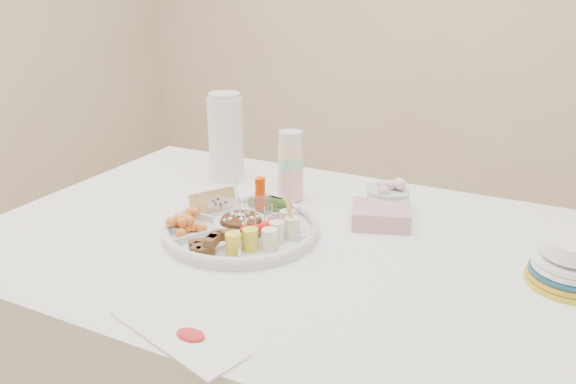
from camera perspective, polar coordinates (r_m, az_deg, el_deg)
The scene contains 15 objects.
dining_table at distance 1.59m, azimuth 0.07°, elevation -17.02°, with size 1.52×1.02×0.76m, color white.
party_tray at distance 1.40m, azimuth -4.78°, elevation -3.48°, with size 0.38×0.38×0.04m, color silver.
bean_dip at distance 1.40m, azimuth -4.79°, elevation -3.20°, with size 0.10×0.10×0.04m, color black.
tortillas at distance 1.39m, azimuth 0.56°, elevation -2.56°, with size 0.10×0.10×0.06m, color olive, non-canonical shape.
carrot_cucumber at distance 1.49m, azimuth -2.23°, elevation -0.17°, with size 0.11×0.11×0.10m, color #E03C00, non-canonical shape.
pita_raisins at distance 1.50m, azimuth -7.20°, elevation -0.98°, with size 0.12×0.12×0.06m, color #B28D45, non-canonical shape.
cherries at distance 1.40m, azimuth -10.12°, elevation -3.06°, with size 0.11×0.11×0.04m, color orange, non-canonical shape.
granola_chunks at distance 1.29m, azimuth -7.79°, elevation -5.05°, with size 0.10×0.10×0.04m, color #533716, non-canonical shape.
banana_tomato at distance 1.28m, azimuth -2.02°, elevation -4.03°, with size 0.12×0.12×0.10m, color #E5DA85, non-canonical shape.
cup_stack at distance 1.59m, azimuth 0.24°, elevation 2.67°, with size 0.07×0.07×0.20m, color #B2C5A5.
thermos at distance 1.75m, azimuth -6.32°, elevation 5.67°, with size 0.11×0.11×0.28m, color silver.
flower_bowl at distance 1.56m, azimuth 10.15°, elevation -0.23°, with size 0.12×0.12×0.09m, color #A8E1C9.
napkin_stack at distance 1.47m, azimuth 9.40°, elevation -2.34°, with size 0.15×0.13×0.05m, color #B98F8D.
plate_stack at distance 1.30m, azimuth 26.89°, elevation -6.24°, with size 0.17×0.17×0.11m, color gold.
placemat at distance 1.06m, azimuth -11.21°, elevation -13.87°, with size 0.29×0.10×0.01m, color white.
Camera 1 is at (0.56, -1.12, 1.36)m, focal length 35.00 mm.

